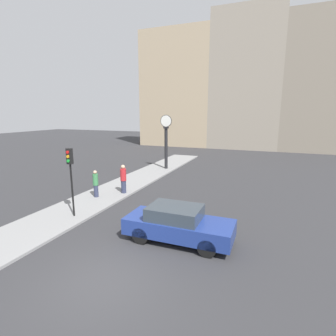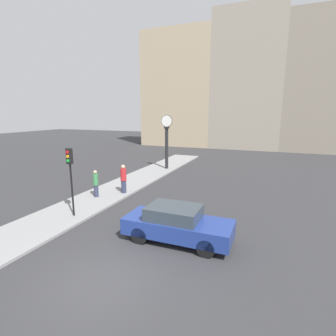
% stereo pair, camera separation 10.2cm
% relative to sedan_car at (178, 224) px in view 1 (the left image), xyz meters
% --- Properties ---
extents(ground_plane, '(120.00, 120.00, 0.00)m').
position_rel_sedan_car_xyz_m(ground_plane, '(-1.23, -3.31, -0.75)').
color(ground_plane, '#2D2D30').
extents(sidewalk_corner, '(2.99, 25.92, 0.11)m').
position_rel_sedan_car_xyz_m(sidewalk_corner, '(-6.33, 7.64, -0.70)').
color(sidewalk_corner, gray).
rests_on(sidewalk_corner, ground_plane).
extents(building_row, '(30.91, 5.00, 19.03)m').
position_rel_sedan_car_xyz_m(building_row, '(-1.15, 30.98, 8.27)').
color(building_row, tan).
rests_on(building_row, ground_plane).
extents(sedan_car, '(4.38, 1.73, 1.48)m').
position_rel_sedan_car_xyz_m(sedan_car, '(0.00, 0.00, 0.00)').
color(sedan_car, navy).
rests_on(sedan_car, ground_plane).
extents(traffic_light_near, '(0.26, 0.24, 3.40)m').
position_rel_sedan_car_xyz_m(traffic_light_near, '(-5.65, 0.35, 1.81)').
color(traffic_light_near, black).
rests_on(traffic_light_near, sidewalk_corner).
extents(street_clock, '(1.08, 0.38, 4.88)m').
position_rel_sedan_car_xyz_m(street_clock, '(-5.68, 12.66, 1.89)').
color(street_clock, black).
rests_on(street_clock, sidewalk_corner).
extents(pedestrian_green_hoodie, '(0.32, 0.32, 1.66)m').
position_rel_sedan_car_xyz_m(pedestrian_green_hoodie, '(-6.49, 3.28, 0.20)').
color(pedestrian_green_hoodie, '#2D334C').
rests_on(pedestrian_green_hoodie, sidewalk_corner).
extents(pedestrian_red_top, '(0.37, 0.37, 1.84)m').
position_rel_sedan_car_xyz_m(pedestrian_red_top, '(-5.35, 4.62, 0.28)').
color(pedestrian_red_top, '#2D334C').
rests_on(pedestrian_red_top, sidewalk_corner).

